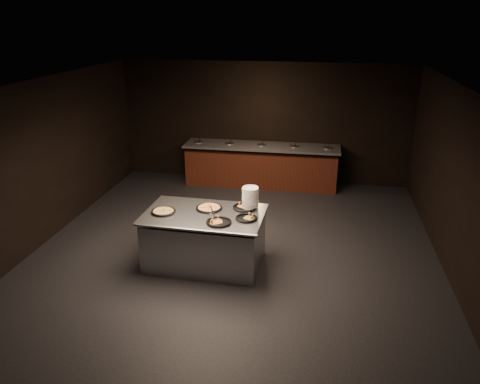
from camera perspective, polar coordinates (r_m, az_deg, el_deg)
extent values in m
cube|color=black|center=(8.27, -0.75, -7.54)|extent=(7.00, 8.00, 0.01)
cube|color=black|center=(7.34, -0.85, 12.85)|extent=(7.00, 8.00, 0.01)
cube|color=black|center=(11.50, 2.97, 8.43)|extent=(7.00, 0.01, 2.90)
cube|color=black|center=(4.23, -11.36, -15.61)|extent=(7.00, 0.01, 2.90)
cube|color=black|center=(8.99, -23.35, 3.13)|extent=(0.01, 8.00, 2.90)
cube|color=black|center=(7.86, 25.20, 0.41)|extent=(0.01, 8.00, 2.90)
cube|color=#582514|center=(11.36, 2.60, 2.92)|extent=(3.60, 0.75, 0.85)
cube|color=#56565A|center=(11.20, 2.64, 5.59)|extent=(3.70, 0.83, 0.05)
cube|color=#33180B|center=(11.48, 2.57, 1.08)|extent=(3.60, 0.69, 0.08)
cylinder|color=#B9BCC1|center=(11.49, -5.08, 5.95)|extent=(0.22, 0.22, 0.08)
cylinder|color=#5B7830|center=(11.48, -5.09, 6.07)|extent=(0.19, 0.19, 0.02)
cylinder|color=black|center=(11.44, -4.98, 6.45)|extent=(0.04, 0.10, 0.19)
cylinder|color=#B9BCC1|center=(11.32, -1.27, 5.80)|extent=(0.22, 0.22, 0.08)
cylinder|color=#5B7830|center=(11.31, -1.27, 5.92)|extent=(0.19, 0.19, 0.02)
cylinder|color=black|center=(11.27, -1.14, 6.30)|extent=(0.04, 0.10, 0.19)
cylinder|color=#B9BCC1|center=(11.20, 2.64, 5.61)|extent=(0.22, 0.22, 0.08)
cylinder|color=#5B7830|center=(11.19, 2.65, 5.73)|extent=(0.19, 0.19, 0.02)
cylinder|color=black|center=(11.15, 2.79, 6.12)|extent=(0.04, 0.10, 0.19)
cylinder|color=#B9BCC1|center=(11.13, 6.62, 5.40)|extent=(0.22, 0.22, 0.08)
cylinder|color=#5B7830|center=(11.12, 6.62, 5.52)|extent=(0.19, 0.19, 0.02)
cylinder|color=black|center=(11.08, 6.79, 5.91)|extent=(0.04, 0.10, 0.19)
cylinder|color=#B9BCC1|center=(11.12, 10.62, 5.15)|extent=(0.22, 0.22, 0.08)
cylinder|color=#5B7830|center=(11.11, 10.63, 5.28)|extent=(0.19, 0.19, 0.02)
cylinder|color=black|center=(11.07, 10.81, 5.66)|extent=(0.04, 0.10, 0.19)
cube|color=#B9BCC1|center=(7.79, -4.30, -6.02)|extent=(1.88, 1.19, 0.83)
cube|color=#B9BCC1|center=(7.58, -4.40, -2.73)|extent=(1.96, 1.27, 0.04)
cylinder|color=#B9BCC1|center=(7.05, -5.60, -4.67)|extent=(1.93, 0.11, 0.04)
cylinder|color=white|center=(7.68, 1.27, -0.73)|extent=(0.27, 0.27, 0.36)
cylinder|color=black|center=(7.67, -9.32, -2.45)|extent=(0.37, 0.37, 0.01)
torus|color=black|center=(7.67, -9.33, -2.34)|extent=(0.40, 0.40, 0.04)
torus|color=#A3642A|center=(7.67, -9.33, -2.32)|extent=(0.33, 0.33, 0.03)
cylinder|color=tan|center=(7.67, -9.33, -2.34)|extent=(0.29, 0.29, 0.02)
cube|color=black|center=(7.66, -9.33, -2.27)|extent=(0.08, 0.28, 0.00)
cube|color=black|center=(7.66, -9.33, -2.27)|extent=(0.28, 0.08, 0.00)
cylinder|color=black|center=(7.73, -3.78, -2.03)|extent=(0.41, 0.41, 0.01)
torus|color=black|center=(7.72, -3.79, -1.92)|extent=(0.43, 0.43, 0.04)
torus|color=#A3642A|center=(7.72, -3.79, -1.91)|extent=(0.37, 0.37, 0.03)
cylinder|color=#CD8C4A|center=(7.72, -3.79, -1.92)|extent=(0.33, 0.33, 0.02)
cube|color=black|center=(7.72, -3.79, -1.86)|extent=(0.11, 0.31, 0.00)
cube|color=black|center=(7.72, -3.79, -1.86)|extent=(0.31, 0.11, 0.00)
cylinder|color=black|center=(7.74, 0.62, -1.95)|extent=(0.38, 0.38, 0.01)
torus|color=black|center=(7.73, 0.62, -1.84)|extent=(0.41, 0.41, 0.04)
cylinder|color=black|center=(7.21, -2.58, -3.76)|extent=(0.37, 0.37, 0.01)
torus|color=black|center=(7.20, -2.58, -3.64)|extent=(0.40, 0.40, 0.04)
cylinder|color=black|center=(7.34, 0.79, -3.27)|extent=(0.32, 0.32, 0.01)
torus|color=black|center=(7.33, 0.79, -3.16)|extent=(0.35, 0.35, 0.04)
cube|color=#B9BCC1|center=(7.58, -3.96, -2.38)|extent=(0.13, 0.13, 0.00)
cylinder|color=black|center=(7.43, -3.41, -2.27)|extent=(0.12, 0.16, 0.13)
cylinder|color=#B9BCC1|center=(7.51, -3.68, -2.40)|extent=(0.07, 0.08, 0.08)
cube|color=#B9BCC1|center=(7.27, -2.82, -3.38)|extent=(0.13, 0.13, 0.00)
cylinder|color=black|center=(7.36, -3.55, -2.50)|extent=(0.14, 0.15, 0.13)
cylinder|color=#B9BCC1|center=(7.32, -3.19, -3.02)|extent=(0.08, 0.07, 0.08)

